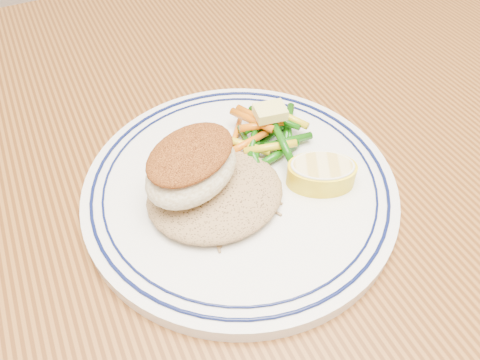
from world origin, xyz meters
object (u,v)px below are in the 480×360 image
(plate, at_px, (240,187))
(fish_fillet, at_px, (191,166))
(vegetable_pile, at_px, (266,133))
(lemon_wedge, at_px, (321,173))
(dining_table, at_px, (262,216))
(rice_pilaf, at_px, (215,191))

(plate, xyz_separation_m, fish_fillet, (-0.04, 0.00, 0.05))
(vegetable_pile, xyz_separation_m, lemon_wedge, (0.02, -0.07, 0.00))
(plate, distance_m, vegetable_pile, 0.06)
(dining_table, distance_m, plate, 0.12)
(plate, xyz_separation_m, rice_pilaf, (-0.03, -0.01, 0.02))
(dining_table, xyz_separation_m, rice_pilaf, (-0.07, -0.04, 0.12))
(plate, bearing_deg, rice_pilaf, -164.00)
(rice_pilaf, xyz_separation_m, fish_fillet, (-0.02, 0.01, 0.03))
(vegetable_pile, height_order, lemon_wedge, vegetable_pile)
(dining_table, bearing_deg, lemon_wedge, -70.25)
(plate, height_order, vegetable_pile, vegetable_pile)
(dining_table, height_order, fish_fillet, fish_fillet)
(dining_table, height_order, lemon_wedge, lemon_wedge)
(lemon_wedge, bearing_deg, rice_pilaf, 166.37)
(rice_pilaf, distance_m, vegetable_pile, 0.09)
(rice_pilaf, distance_m, fish_fillet, 0.03)
(rice_pilaf, bearing_deg, plate, 16.00)
(plate, height_order, rice_pilaf, rice_pilaf)
(rice_pilaf, bearing_deg, lemon_wedge, -13.63)
(dining_table, relative_size, rice_pilaf, 12.08)
(lemon_wedge, bearing_deg, vegetable_pile, 106.02)
(lemon_wedge, bearing_deg, dining_table, 109.75)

